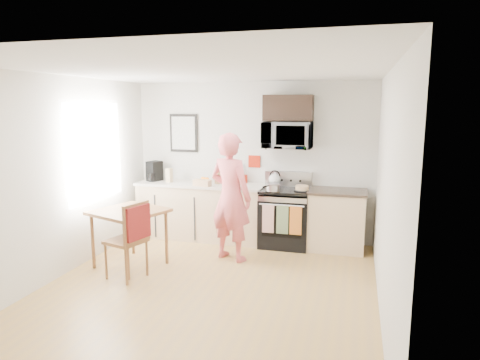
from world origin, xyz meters
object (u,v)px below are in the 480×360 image
(range, at_px, (285,219))
(dining_table, at_px, (129,217))
(person, at_px, (231,197))
(cake, at_px, (302,188))
(microwave, at_px, (288,135))
(chair, at_px, (133,230))

(range, height_order, dining_table, range)
(person, bearing_deg, dining_table, 46.95)
(person, distance_m, cake, 1.18)
(range, relative_size, dining_table, 1.23)
(range, distance_m, microwave, 1.33)
(dining_table, height_order, cake, cake)
(microwave, distance_m, dining_table, 2.69)
(person, bearing_deg, chair, 67.99)
(chair, relative_size, cake, 4.10)
(microwave, bearing_deg, range, -89.94)
(person, bearing_deg, cake, -121.20)
(person, relative_size, chair, 1.81)
(range, distance_m, cake, 0.60)
(dining_table, bearing_deg, cake, 31.82)
(microwave, height_order, cake, microwave)
(microwave, relative_size, person, 0.41)
(microwave, distance_m, cake, 0.86)
(chair, bearing_deg, dining_table, 141.28)
(range, xyz_separation_m, cake, (0.27, -0.09, 0.53))
(range, height_order, microwave, microwave)
(microwave, bearing_deg, chair, -129.40)
(chair, distance_m, cake, 2.63)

